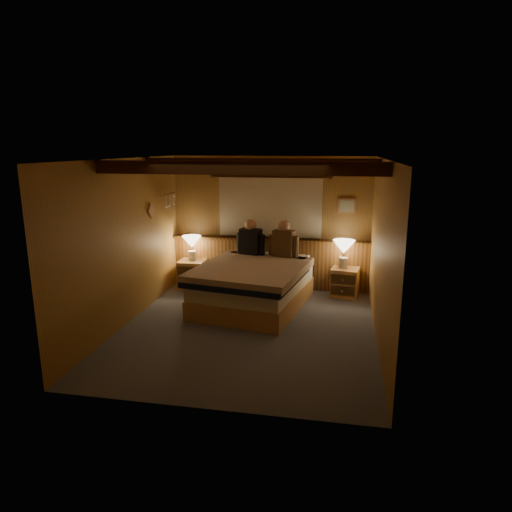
% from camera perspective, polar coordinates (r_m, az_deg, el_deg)
% --- Properties ---
extents(floor, '(4.20, 4.20, 0.00)m').
position_cam_1_polar(floor, '(6.66, -1.05, -9.08)').
color(floor, slate).
rests_on(floor, ground).
extents(ceiling, '(4.20, 4.20, 0.00)m').
position_cam_1_polar(ceiling, '(6.15, -1.14, 12.03)').
color(ceiling, '#D68F50').
rests_on(ceiling, wall_back).
extents(wall_back, '(3.60, 0.00, 3.60)m').
position_cam_1_polar(wall_back, '(8.33, 1.82, 4.12)').
color(wall_back, '#B38940').
rests_on(wall_back, floor).
extents(wall_left, '(0.00, 4.20, 4.20)m').
position_cam_1_polar(wall_left, '(6.88, -15.94, 1.60)').
color(wall_left, '#B38940').
rests_on(wall_left, floor).
extents(wall_right, '(0.00, 4.20, 4.20)m').
position_cam_1_polar(wall_right, '(6.20, 15.43, 0.35)').
color(wall_right, '#B38940').
rests_on(wall_right, floor).
extents(wall_front, '(3.60, 0.00, 3.60)m').
position_cam_1_polar(wall_front, '(4.33, -6.71, -4.87)').
color(wall_front, '#B38940').
rests_on(wall_front, floor).
extents(wainscot, '(3.60, 0.23, 0.94)m').
position_cam_1_polar(wainscot, '(8.41, 1.72, -0.76)').
color(wainscot, brown).
rests_on(wainscot, wall_back).
extents(curtain_window, '(2.18, 0.09, 1.11)m').
position_cam_1_polar(curtain_window, '(8.21, 1.76, 6.25)').
color(curtain_window, '#3F240F').
rests_on(curtain_window, wall_back).
extents(ceiling_beams, '(3.60, 1.65, 0.16)m').
position_cam_1_polar(ceiling_beams, '(6.30, -0.86, 11.25)').
color(ceiling_beams, '#3F240F').
rests_on(ceiling_beams, ceiling).
extents(coat_rail, '(0.05, 0.55, 0.24)m').
position_cam_1_polar(coat_rail, '(8.20, -10.77, 7.05)').
color(coat_rail, silver).
rests_on(coat_rail, wall_left).
extents(framed_print, '(0.30, 0.04, 0.25)m').
position_cam_1_polar(framed_print, '(8.16, 11.28, 6.16)').
color(framed_print, tan).
rests_on(framed_print, wall_back).
extents(bed, '(1.91, 2.31, 0.71)m').
position_cam_1_polar(bed, '(7.43, -0.33, -3.63)').
color(bed, tan).
rests_on(bed, floor).
extents(nightstand_left, '(0.48, 0.43, 0.52)m').
position_cam_1_polar(nightstand_left, '(8.52, -7.97, -2.27)').
color(nightstand_left, tan).
rests_on(nightstand_left, floor).
extents(nightstand_right, '(0.52, 0.48, 0.50)m').
position_cam_1_polar(nightstand_right, '(8.13, 11.01, -3.23)').
color(nightstand_right, tan).
rests_on(nightstand_right, floor).
extents(lamp_left, '(0.35, 0.35, 0.45)m').
position_cam_1_polar(lamp_left, '(8.42, -8.04, 1.60)').
color(lamp_left, silver).
rests_on(lamp_left, nightstand_left).
extents(lamp_right, '(0.38, 0.38, 0.49)m').
position_cam_1_polar(lamp_right, '(7.98, 10.92, 0.91)').
color(lamp_right, silver).
rests_on(lamp_right, nightstand_right).
extents(person_left, '(0.52, 0.29, 0.65)m').
position_cam_1_polar(person_left, '(8.03, -0.69, 2.04)').
color(person_left, black).
rests_on(person_left, bed).
extents(person_right, '(0.53, 0.30, 0.65)m').
position_cam_1_polar(person_right, '(7.88, 3.50, 1.80)').
color(person_right, '#4E381F').
rests_on(person_right, bed).
extents(duffel_bag, '(0.58, 0.37, 0.40)m').
position_cam_1_polar(duffel_bag, '(7.86, -6.39, -4.22)').
color(duffel_bag, black).
rests_on(duffel_bag, floor).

